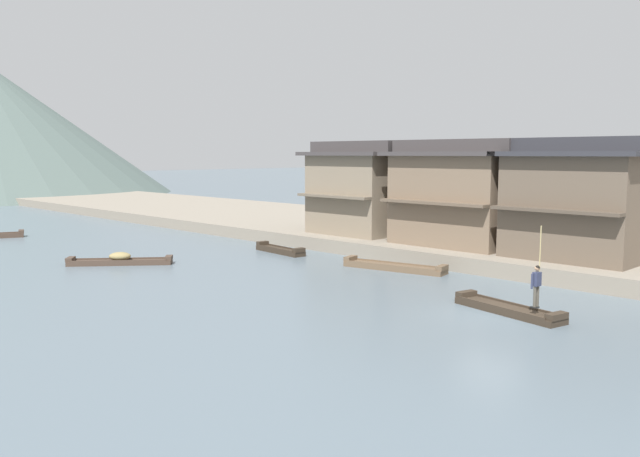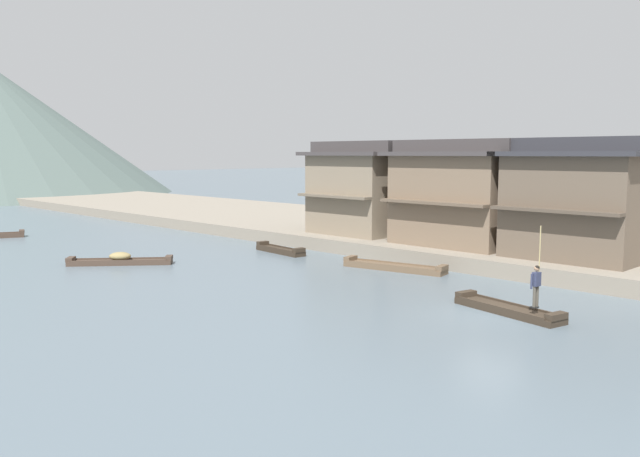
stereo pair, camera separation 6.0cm
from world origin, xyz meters
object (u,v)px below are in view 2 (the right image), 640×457
(boat_moored_nearest, at_px, (394,267))
(house_waterfront_tall, at_px, (361,189))
(boat_moored_third, at_px, (120,261))
(house_waterfront_second, at_px, (459,194))
(house_waterfront_nearest, at_px, (582,199))
(boat_foreground_poled, at_px, (508,309))
(boat_moored_far, at_px, (280,250))
(boatman_person, at_px, (536,281))

(boat_moored_nearest, xyz_separation_m, house_waterfront_tall, (5.70, 7.52, 3.68))
(boat_moored_third, xyz_separation_m, house_waterfront_second, (15.33, -12.00, 3.61))
(house_waterfront_tall, bearing_deg, house_waterfront_nearest, -88.08)
(boat_moored_third, distance_m, house_waterfront_second, 19.80)
(boat_foreground_poled, relative_size, boat_moored_third, 0.98)
(boat_moored_nearest, xyz_separation_m, house_waterfront_nearest, (6.19, -7.27, 3.67))
(house_waterfront_second, bearing_deg, boat_foreground_poled, -138.33)
(boat_moored_nearest, xyz_separation_m, boat_moored_far, (-0.40, 8.77, 0.01))
(boatman_person, bearing_deg, boat_moored_far, 78.03)
(boatman_person, distance_m, boat_moored_nearest, 11.28)
(boatman_person, xyz_separation_m, boat_moored_nearest, (4.44, 10.29, -1.32))
(boat_moored_nearest, height_order, boat_moored_far, boat_moored_far)
(house_waterfront_second, bearing_deg, boat_moored_far, 124.64)
(house_waterfront_tall, bearing_deg, boat_moored_far, 168.34)
(house_waterfront_second, bearing_deg, boatman_person, -135.22)
(boat_moored_nearest, bearing_deg, boatman_person, -113.32)
(house_waterfront_second, height_order, house_waterfront_tall, same)
(boat_foreground_poled, bearing_deg, house_waterfront_nearest, 9.64)
(boatman_person, relative_size, boat_moored_far, 0.71)
(boat_foreground_poled, distance_m, boat_moored_far, 18.21)
(boat_moored_third, relative_size, house_waterfront_second, 0.64)
(house_waterfront_nearest, bearing_deg, house_waterfront_tall, 91.92)
(boat_foreground_poled, bearing_deg, house_waterfront_tall, 59.12)
(boat_moored_far, height_order, house_waterfront_tall, house_waterfront_tall)
(boat_foreground_poled, xyz_separation_m, house_waterfront_nearest, (10.39, 1.76, 3.68))
(boatman_person, bearing_deg, boat_moored_third, 103.04)
(boat_moored_far, bearing_deg, boat_foreground_poled, -102.05)
(house_waterfront_tall, bearing_deg, boat_moored_nearest, -127.16)
(boatman_person, distance_m, house_waterfront_tall, 20.62)
(boat_moored_nearest, relative_size, house_waterfront_nearest, 0.80)
(house_waterfront_nearest, xyz_separation_m, house_waterfront_tall, (-0.49, 14.78, 0.01))
(house_waterfront_nearest, height_order, house_waterfront_tall, same)
(boat_moored_nearest, bearing_deg, house_waterfront_second, -1.56)
(house_waterfront_tall, bearing_deg, house_waterfront_second, -89.43)
(boat_moored_nearest, xyz_separation_m, house_waterfront_second, (5.77, -0.16, 3.67))
(boat_moored_third, bearing_deg, house_waterfront_nearest, -50.50)
(boat_moored_nearest, bearing_deg, house_waterfront_tall, 52.84)
(house_waterfront_second, bearing_deg, house_waterfront_tall, 90.57)
(boat_foreground_poled, height_order, house_waterfront_nearest, house_waterfront_nearest)
(boat_moored_third, distance_m, house_waterfront_nearest, 25.02)
(boatman_person, height_order, boat_moored_nearest, boatman_person)
(house_waterfront_nearest, bearing_deg, boat_foreground_poled, -170.36)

